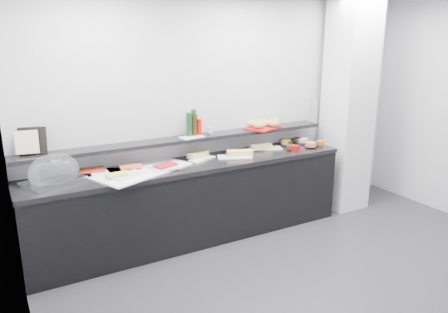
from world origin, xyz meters
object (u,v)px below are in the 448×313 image
framed_print (33,141)px  carafe (313,111)px  condiment_tray (192,137)px  sandwich_plate_mid (235,157)px  bread_tray (263,128)px  cloche_base (54,181)px

framed_print → carafe: (3.35, -0.10, 0.02)m
condiment_tray → carafe: size_ratio=0.83×
sandwich_plate_mid → bread_tray: 0.60m
sandwich_plate_mid → carafe: (1.29, 0.19, 0.39)m
framed_print → bread_tray: 2.57m
cloche_base → condiment_tray: (1.48, 0.10, 0.24)m
cloche_base → bread_tray: (2.45, 0.12, 0.24)m
bread_tray → cloche_base: bearing=160.8°
sandwich_plate_mid → cloche_base: bearing=-157.5°
cloche_base → condiment_tray: 1.51m
bread_tray → carafe: bearing=-21.7°
bread_tray → framed_print: bearing=155.9°
framed_print → condiment_tray: size_ratio=1.04×
condiment_tray → bread_tray: bearing=-8.7°
framed_print → bread_tray: size_ratio=0.63×
cloche_base → sandwich_plate_mid: (1.94, -0.07, -0.01)m
framed_print → condiment_tray: 1.61m
sandwich_plate_mid → bread_tray: bread_tray is taller
cloche_base → condiment_tray: condiment_tray is taller
sandwich_plate_mid → condiment_tray: bearing=-176.2°
framed_print → cloche_base: bearing=-45.0°
framed_print → sandwich_plate_mid: bearing=8.3°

